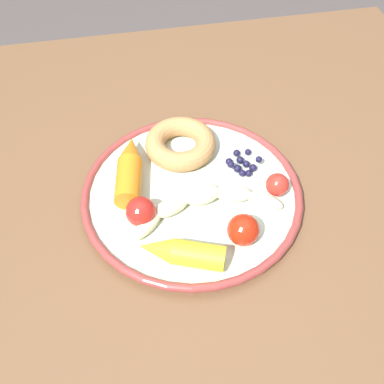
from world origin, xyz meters
TOP-DOWN VIEW (x-y plane):
  - ground_plane at (0.00, 0.00)m, footprint 6.00×6.00m
  - dining_table at (0.00, 0.00)m, footprint 1.00×0.84m
  - plate at (-0.02, -0.04)m, footprint 0.32×0.32m
  - banana at (-0.01, -0.07)m, footprint 0.22×0.08m
  - carrot_orange at (-0.10, 0.00)m, footprint 0.06×0.13m
  - carrot_yellow at (-0.05, -0.15)m, footprint 0.11×0.07m
  - donut at (-0.02, 0.04)m, footprint 0.14×0.14m
  - blueberry_pile at (0.07, -0.01)m, footprint 0.05×0.05m
  - tomato_near at (0.03, -0.13)m, footprint 0.04×0.04m
  - tomato_mid at (0.10, -0.07)m, footprint 0.03×0.03m
  - tomato_far at (-0.09, -0.08)m, footprint 0.04×0.04m

SIDE VIEW (x-z plane):
  - ground_plane at x=0.00m, z-range 0.00..0.00m
  - dining_table at x=0.00m, z-range 0.26..0.97m
  - plate at x=-0.02m, z-range 0.70..0.72m
  - blueberry_pile at x=0.07m, z-range 0.71..0.73m
  - banana at x=-0.01m, z-range 0.71..0.74m
  - donut at x=-0.02m, z-range 0.71..0.75m
  - carrot_yellow at x=-0.05m, z-range 0.71..0.75m
  - tomato_mid at x=0.10m, z-range 0.71..0.75m
  - carrot_orange at x=-0.10m, z-range 0.71..0.75m
  - tomato_far at x=-0.09m, z-range 0.71..0.76m
  - tomato_near at x=0.03m, z-range 0.71..0.76m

